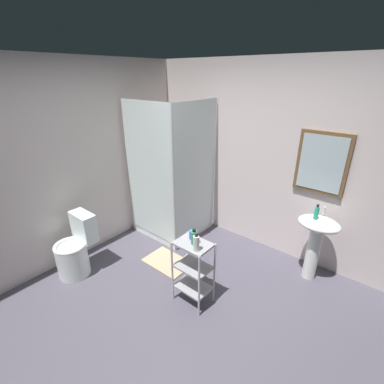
# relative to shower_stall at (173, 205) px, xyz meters

# --- Properties ---
(ground_plane) EXTENTS (4.20, 4.20, 0.02)m
(ground_plane) POSITION_rel_shower_stall_xyz_m (1.20, -1.22, -0.47)
(ground_plane) COLOR #4E4A56
(wall_back) EXTENTS (4.20, 0.14, 2.50)m
(wall_back) POSITION_rel_shower_stall_xyz_m (1.21, 0.62, 0.79)
(wall_back) COLOR silver
(wall_back) RESTS_ON ground_plane
(wall_left) EXTENTS (0.10, 4.20, 2.50)m
(wall_left) POSITION_rel_shower_stall_xyz_m (-0.65, -1.22, 0.79)
(wall_left) COLOR silver
(wall_left) RESTS_ON ground_plane
(shower_stall) EXTENTS (0.92, 0.92, 2.00)m
(shower_stall) POSITION_rel_shower_stall_xyz_m (0.00, 0.00, 0.00)
(shower_stall) COLOR white
(shower_stall) RESTS_ON ground_plane
(pedestal_sink) EXTENTS (0.46, 0.37, 0.81)m
(pedestal_sink) POSITION_rel_shower_stall_xyz_m (1.98, 0.30, 0.12)
(pedestal_sink) COLOR white
(pedestal_sink) RESTS_ON ground_plane
(sink_faucet) EXTENTS (0.03, 0.03, 0.10)m
(sink_faucet) POSITION_rel_shower_stall_xyz_m (1.98, 0.42, 0.40)
(sink_faucet) COLOR silver
(sink_faucet) RESTS_ON pedestal_sink
(toilet) EXTENTS (0.37, 0.49, 0.76)m
(toilet) POSITION_rel_shower_stall_xyz_m (-0.28, -1.45, -0.15)
(toilet) COLOR white
(toilet) RESTS_ON ground_plane
(storage_cart) EXTENTS (0.38, 0.28, 0.74)m
(storage_cart) POSITION_rel_shower_stall_xyz_m (1.13, -0.90, -0.03)
(storage_cart) COLOR silver
(storage_cart) RESTS_ON ground_plane
(hand_soap_bottle) EXTENTS (0.05, 0.05, 0.18)m
(hand_soap_bottle) POSITION_rel_shower_stall_xyz_m (1.94, 0.26, 0.42)
(hand_soap_bottle) COLOR #2DBC99
(hand_soap_bottle) RESTS_ON pedestal_sink
(body_wash_bottle_green) EXTENTS (0.06, 0.06, 0.17)m
(body_wash_bottle_green) POSITION_rel_shower_stall_xyz_m (1.14, -0.90, 0.35)
(body_wash_bottle_green) COLOR #2D9B5B
(body_wash_bottle_green) RESTS_ON storage_cart
(lotion_bottle_white) EXTENTS (0.06, 0.06, 0.19)m
(lotion_bottle_white) POSITION_rel_shower_stall_xyz_m (1.22, -0.97, 0.36)
(lotion_bottle_white) COLOR white
(lotion_bottle_white) RESTS_ON storage_cart
(rinse_cup) EXTENTS (0.08, 0.08, 0.09)m
(rinse_cup) POSITION_rel_shower_stall_xyz_m (1.07, -0.83, 0.32)
(rinse_cup) COLOR #3870B2
(rinse_cup) RESTS_ON storage_cart
(bath_mat) EXTENTS (0.60, 0.40, 0.02)m
(bath_mat) POSITION_rel_shower_stall_xyz_m (0.46, -0.62, -0.45)
(bath_mat) COLOR tan
(bath_mat) RESTS_ON ground_plane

